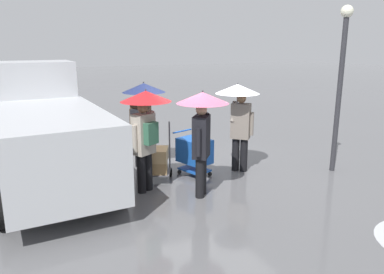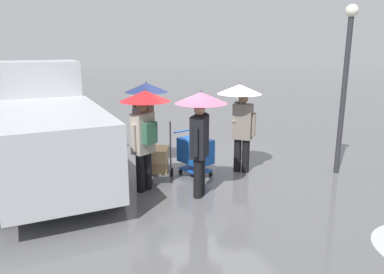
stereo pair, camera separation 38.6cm
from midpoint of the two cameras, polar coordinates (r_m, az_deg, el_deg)
ground_plane at (r=9.17m, az=1.70°, el=-5.19°), size 90.00×90.00×0.00m
cargo_van_parked_right at (r=8.75m, az=-22.59°, el=0.82°), size 2.31×5.39×2.60m
shopping_cart_vendor at (r=8.71m, az=-0.89°, el=-2.31°), size 0.77×0.95×1.02m
hand_dolly_boxes at (r=8.42m, az=-6.36°, el=-3.62°), size 0.77×0.85×1.32m
pedestrian_pink_side at (r=8.86m, az=5.96°, el=4.56°), size 1.04×1.04×2.15m
pedestrian_black_side at (r=7.33m, az=0.03°, el=2.76°), size 1.04×1.04×2.15m
pedestrian_white_side at (r=9.17m, az=-8.79°, el=4.79°), size 1.04×1.04×2.15m
pedestrian_far_side at (r=7.63m, az=-8.61°, el=2.94°), size 1.04×1.04×2.15m
street_lamp at (r=9.30m, az=20.72°, el=9.16°), size 0.28×0.28×3.86m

